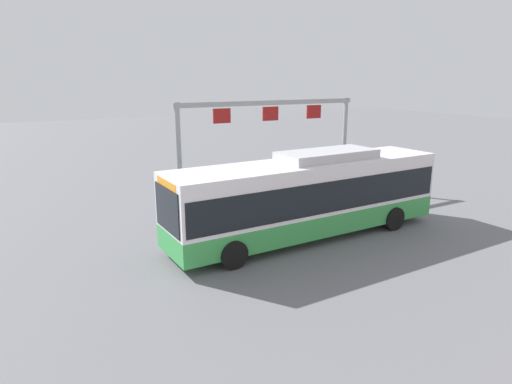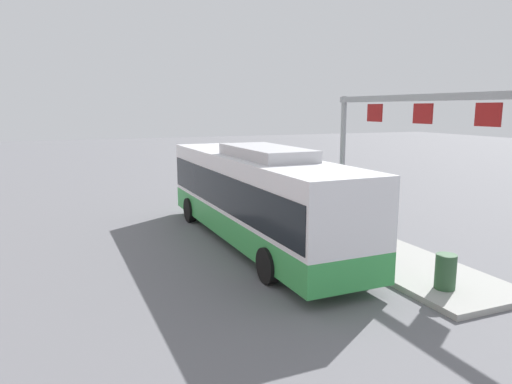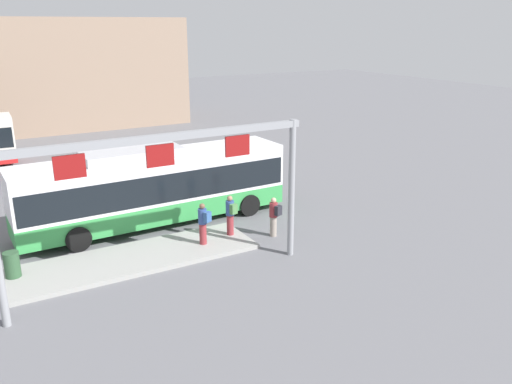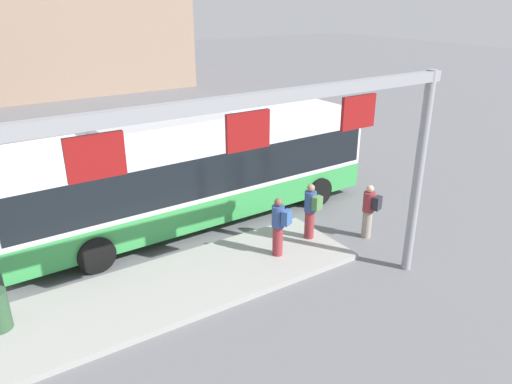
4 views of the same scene
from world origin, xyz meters
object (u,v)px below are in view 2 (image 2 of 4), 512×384
object	(u,v)px
person_waiting_mid	(329,203)
trash_bin	(445,272)
bus_main	(255,193)
person_boarding	(301,193)
person_waiting_near	(305,197)

from	to	relation	value
person_waiting_mid	trash_bin	world-z (taller)	person_waiting_mid
bus_main	person_boarding	distance (m)	5.40
bus_main	person_boarding	size ratio (longest dim) A/B	7.03
person_boarding	trash_bin	xyz separation A→B (m)	(-9.82, 1.09, -0.28)
person_waiting_near	trash_bin	xyz separation A→B (m)	(-8.16, 0.40, -0.44)
person_waiting_mid	trash_bin	size ratio (longest dim) A/B	1.86
person_waiting_near	trash_bin	world-z (taller)	person_waiting_near
person_waiting_near	person_waiting_mid	xyz separation A→B (m)	(-1.35, -0.31, 0.00)
bus_main	trash_bin	world-z (taller)	bus_main
bus_main	person_waiting_mid	size ratio (longest dim) A/B	7.03
bus_main	person_waiting_mid	world-z (taller)	bus_main
person_boarding	trash_bin	size ratio (longest dim) A/B	1.86
person_boarding	person_waiting_near	size ratio (longest dim) A/B	1.00
person_waiting_mid	person_boarding	bearing A→B (deg)	-120.77
bus_main	person_waiting_mid	distance (m)	3.58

